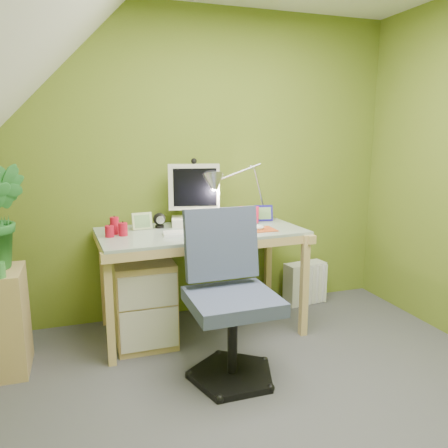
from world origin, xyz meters
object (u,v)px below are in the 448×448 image
object	(u,v)px
task_chair	(233,298)
desk	(201,281)
desk_lamp	(250,180)
side_ledge	(6,321)
monitor	(194,191)
radiator	(305,283)

from	to	relation	value
task_chair	desk	bearing A→B (deg)	88.59
desk_lamp	side_ledge	distance (m)	1.94
desk_lamp	side_ledge	xyz separation A→B (m)	(-1.74, -0.36, -0.77)
side_ledge	task_chair	distance (m)	1.41
monitor	desk_lamp	world-z (taller)	desk_lamp
monitor	task_chair	size ratio (longest dim) A/B	0.50
desk_lamp	radiator	bearing A→B (deg)	9.90
desk_lamp	radiator	world-z (taller)	desk_lamp
desk_lamp	desk	bearing A→B (deg)	-154.80
desk	radiator	bearing A→B (deg)	10.41
monitor	side_ledge	xyz separation A→B (m)	(-1.29, -0.36, -0.71)
side_ledge	radiator	size ratio (longest dim) A/B	1.82
desk	radiator	size ratio (longest dim) A/B	4.03
desk_lamp	monitor	bearing A→B (deg)	-176.60
desk	side_ledge	distance (m)	1.31
desk	monitor	bearing A→B (deg)	86.77
monitor	side_ledge	world-z (taller)	monitor
side_ledge	desk_lamp	bearing A→B (deg)	11.73
side_ledge	task_chair	world-z (taller)	task_chair
side_ledge	task_chair	xyz separation A→B (m)	(1.29, -0.53, 0.19)
desk	task_chair	world-z (taller)	task_chair
desk_lamp	side_ledge	world-z (taller)	desk_lamp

